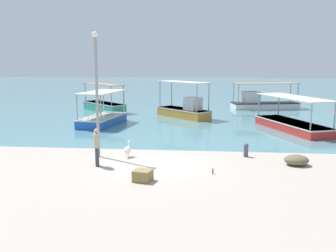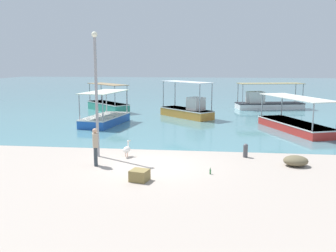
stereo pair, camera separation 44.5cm
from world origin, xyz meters
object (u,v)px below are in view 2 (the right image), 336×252
Objects in this scene: glass_bottle at (210,172)px; fishing_boat_center at (267,103)px; fishing_boat_far_left at (188,110)px; pelican at (127,149)px; fisherman_standing at (95,146)px; fishing_boat_outer at (105,118)px; lamp_post at (96,88)px; cargo_crate at (140,175)px; mooring_bollard at (245,150)px; net_pile at (296,161)px; fishing_boat_far_right at (108,105)px; fishing_boat_near_right at (295,124)px.

fishing_boat_center is at bearing 76.72° from glass_bottle.
fishing_boat_far_left reaches higher than fishing_boat_center.
pelican is at bearing 149.55° from glass_bottle.
fisherman_standing is at bearing -120.95° from pelican.
fishing_boat_far_left is 17.58× the size of glass_bottle.
fishing_boat_center is 1.30× the size of fishing_boat_outer.
lamp_post is 8.95× the size of cargo_crate.
fishing_boat_center is at bearing 79.44° from mooring_bollard.
net_pile reaches higher than glass_bottle.
mooring_bollard is 2.49× the size of glass_bottle.
mooring_bollard reaches higher than net_pile.
cargo_crate is at bearing -68.20° from fishing_boat_outer.
fishing_boat_far_right is 17.44m from lamp_post.
fishing_boat_far_right is (-15.00, -3.33, -0.07)m from fishing_boat_center.
fishing_boat_outer is at bearing 175.92° from fishing_boat_near_right.
fishing_boat_far_right is (-7.74, 3.36, -0.12)m from fishing_boat_far_left.
lamp_post is (-3.50, -13.32, 2.67)m from fishing_boat_far_left.
fishing_boat_far_left is 14.03m from lamp_post.
fishing_boat_far_left is at bearing 112.36° from net_pile.
fishing_boat_near_right is at bearing -4.08° from fishing_boat_outer.
glass_bottle is at bearing -82.78° from fishing_boat_far_left.
fishing_boat_center is at bearing 64.44° from fisherman_standing.
mooring_bollard is at bearing 60.89° from glass_bottle.
fishing_boat_near_right is 8.70× the size of pelican.
fishing_boat_outer is 7.74× the size of cargo_crate.
fishing_boat_far_left is at bearing 81.08° from pelican.
fishing_boat_outer is 9.87m from lamp_post.
cargo_crate reaches higher than glass_bottle.
glass_bottle is at bearing -22.95° from lamp_post.
glass_bottle is (-5.52, -10.53, -0.36)m from fishing_boat_near_right.
pelican is 0.13× the size of lamp_post.
fishing_boat_far_left is at bearing -137.31° from fishing_boat_center.
fisherman_standing is at bearing -173.50° from net_pile.
mooring_bollard is at bearing 5.35° from lamp_post.
lamp_post reaches higher than cargo_crate.
lamp_post is at bearing -118.24° from fishing_boat_center.
net_pile is (5.74, -13.95, -0.43)m from fishing_boat_far_left.
fisherman_standing reaches higher than net_pile.
fishing_boat_center is 19.68m from mooring_bollard.
net_pile is 4.01× the size of glass_bottle.
fishing_boat_center is 24.83× the size of glass_bottle.
pelican is 4.72m from glass_bottle.
lamp_post is 2.96m from fisherman_standing.
fishing_boat_center is at bearing 42.69° from fishing_boat_far_left.
glass_bottle is at bearing -62.89° from fishing_boat_far_right.
fishing_boat_outer is (-13.08, -10.85, -0.13)m from fishing_boat_center.
net_pile is (13.48, -17.31, -0.31)m from fishing_boat_far_right.
fishing_boat_outer is 3.05× the size of fisherman_standing.
fishing_boat_outer is 19.09× the size of glass_bottle.
fishing_boat_near_right is at bearing -29.05° from fishing_boat_far_right.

